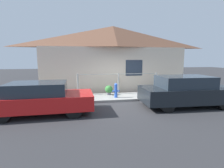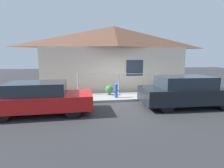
% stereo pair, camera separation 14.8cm
% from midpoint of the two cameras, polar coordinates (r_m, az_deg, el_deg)
% --- Properties ---
extents(ground_plane, '(60.00, 60.00, 0.00)m').
position_cam_midpoint_polar(ground_plane, '(9.04, 3.88, -5.82)').
color(ground_plane, '#2D2D30').
extents(sidewalk, '(24.00, 1.78, 0.12)m').
position_cam_midpoint_polar(sidewalk, '(9.87, 2.61, -4.23)').
color(sidewalk, gray).
rests_on(sidewalk, ground_plane).
extents(house, '(9.74, 2.23, 4.34)m').
position_cam_midpoint_polar(house, '(12.06, 0.07, 14.14)').
color(house, beige).
rests_on(house, ground_plane).
extents(fence, '(4.90, 0.10, 1.22)m').
position_cam_midpoint_polar(fence, '(10.45, 1.73, 0.55)').
color(fence, '#999993').
rests_on(fence, sidewalk).
extents(car_left, '(3.99, 1.82, 1.29)m').
position_cam_midpoint_polar(car_left, '(7.54, -22.61, -4.25)').
color(car_left, red).
rests_on(car_left, ground_plane).
extents(car_right, '(4.30, 1.95, 1.42)m').
position_cam_midpoint_polar(car_right, '(8.75, 22.65, -2.18)').
color(car_right, black).
rests_on(car_right, ground_plane).
extents(fire_hydrant, '(0.39, 0.17, 0.77)m').
position_cam_midpoint_polar(fire_hydrant, '(9.36, 0.85, -2.01)').
color(fire_hydrant, blue).
rests_on(fire_hydrant, sidewalk).
extents(potted_plant_near_hydrant, '(0.44, 0.44, 0.55)m').
position_cam_midpoint_polar(potted_plant_near_hydrant, '(10.08, -1.49, -1.84)').
color(potted_plant_near_hydrant, slate).
rests_on(potted_plant_near_hydrant, sidewalk).
extents(potted_plant_by_fence, '(0.46, 0.46, 0.60)m').
position_cam_midpoint_polar(potted_plant_by_fence, '(10.13, -19.34, -2.08)').
color(potted_plant_by_fence, slate).
rests_on(potted_plant_by_fence, sidewalk).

